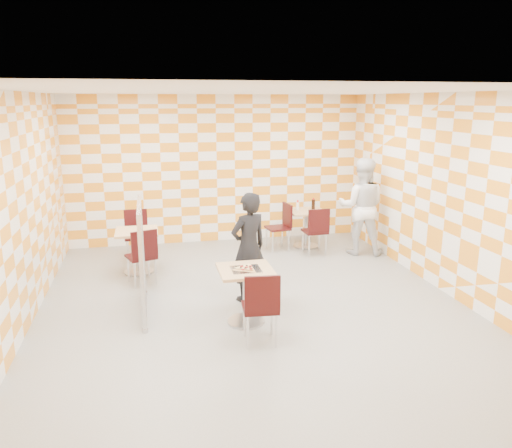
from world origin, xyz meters
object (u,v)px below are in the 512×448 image
Objects in this scene: man_white at (361,207)px; second_table at (306,222)px; main_table at (246,286)px; sport_bottle at (298,206)px; chair_main_front at (261,303)px; chair_empty_near at (143,253)px; chair_second_front at (317,228)px; soda_bottle at (313,204)px; partition at (142,258)px; chair_second_side at (282,223)px; empty_table at (137,244)px; chair_empty_far at (136,231)px; man_dark at (249,247)px.

second_table is at bearing -13.43° from man_white.
sport_bottle is at bearing 62.60° from main_table.
chair_main_front is at bearing -85.55° from main_table.
chair_empty_near is 4.19m from man_white.
main_table is at bearing -125.70° from chair_second_front.
chair_empty_near is 3.74m from soda_bottle.
chair_second_side is at bearing 43.14° from partition.
sport_bottle is 0.33m from soda_bottle.
man_white is (4.08, 0.88, 0.38)m from chair_empty_near.
main_table is at bearing -120.17° from second_table.
chair_empty_near is at bearing 34.72° from man_white.
sport_bottle reaches higher than chair_main_front.
chair_empty_near is (-2.67, -1.42, 0.00)m from chair_second_side.
second_table is at bearing 15.12° from empty_table.
chair_second_side is at bearing 66.68° from main_table.
chair_main_front is 4.26m from man_white.
chair_empty_far is 4.62× the size of sport_bottle.
partition reaches higher than empty_table.
soda_bottle is (0.69, 0.18, 0.31)m from chair_second_side.
soda_bottle is at bearing 77.04° from chair_second_front.
chair_empty_near is 0.57× the size of man_dark.
man_dark is (1.52, -0.93, 0.26)m from chair_empty_near.
man_white is at bearing -34.10° from sport_bottle.
second_table is at bearing 59.83° from main_table.
chair_empty_near is (0.09, -0.63, 0.04)m from empty_table.
partition is (-1.32, 0.63, 0.28)m from main_table.
chair_second_front and chair_empty_near have the same top height.
main_table is 1.00× the size of second_table.
main_table is 0.48× the size of partition.
soda_bottle reaches higher than main_table.
man_white is (2.70, 3.26, 0.38)m from chair_main_front.
soda_bottle is (3.46, 0.97, 0.34)m from empty_table.
chair_second_front is 0.95m from man_white.
chair_main_front is at bearing -108.80° from chair_second_side.
chair_second_side is (-0.54, 0.50, 0.00)m from chair_second_front.
partition is at bearing 154.57° from main_table.
chair_second_front is 4.62× the size of sport_bottle.
man_dark reaches higher than empty_table.
chair_empty_near is at bearing -164.07° from chair_second_front.
soda_bottle is at bearing 14.90° from chair_second_side.
man_white is (0.88, -0.64, 0.41)m from second_table.
soda_bottle is at bearing 2.95° from chair_empty_far.
soda_bottle is (0.17, 0.08, 0.34)m from second_table.
man_dark is at bearing -124.39° from second_table.
man_dark reaches higher than main_table.
man_dark is 3.13m from soda_bottle.
soda_bottle is at bearing 25.48° from chair_empty_near.
man_dark is at bearing -120.93° from sport_bottle.
soda_bottle is at bearing 15.70° from empty_table.
main_table is 3.73m from sport_bottle.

